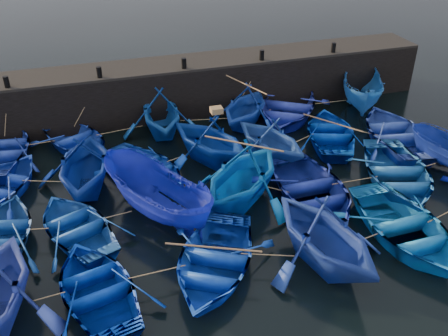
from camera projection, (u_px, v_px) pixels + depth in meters
name	position (u px, v px, depth m)	size (l,w,h in m)	color
ground	(251.00, 230.00, 17.59)	(120.00, 120.00, 0.00)	black
quay_wall	(181.00, 88.00, 25.49)	(26.00, 2.50, 2.50)	black
quay_top	(180.00, 63.00, 24.80)	(26.00, 2.50, 0.12)	black
bollard_0	(6.00, 82.00, 21.86)	(0.24, 0.24, 0.50)	black
bollard_1	(99.00, 72.00, 22.88)	(0.24, 0.24, 0.50)	black
bollard_2	(184.00, 63.00, 23.91)	(0.24, 0.24, 0.50)	black
bollard_3	(262.00, 55.00, 24.94)	(0.24, 0.24, 0.50)	black
bollard_4	(333.00, 48.00, 25.96)	(0.24, 0.24, 0.50)	black
boat_0	(3.00, 149.00, 21.53)	(3.47, 4.85, 1.01)	navy
boat_1	(76.00, 140.00, 22.38)	(3.16, 4.42, 0.92)	#1635AA
boat_2	(161.00, 112.00, 23.29)	(3.71, 4.30, 2.26)	#104A9C
boat_3	(245.00, 106.00, 24.01)	(3.52, 4.08, 2.15)	#153EB4
boat_4	(287.00, 107.00, 25.12)	(4.04, 5.65, 1.17)	#22309E
boat_5	(363.00, 90.00, 25.89)	(1.96, 5.20, 2.01)	#1F5998
boat_7	(85.00, 163.00, 19.13)	(4.01, 4.65, 2.45)	navy
boat_8	(145.00, 167.00, 20.36)	(3.12, 4.36, 0.91)	#0D3EBA
boat_9	(210.00, 138.00, 21.05)	(3.73, 4.33, 2.28)	navy
boat_10	(271.00, 138.00, 21.27)	(3.43, 3.98, 2.09)	#1F4999
boat_11	(331.00, 132.00, 22.94)	(3.30, 4.61, 0.96)	#002E94
boat_12	(396.00, 133.00, 22.76)	(3.77, 5.28, 1.09)	#2945AA
boat_14	(77.00, 226.00, 17.07)	(3.02, 4.22, 0.87)	#0F4399
boat_15	(156.00, 196.00, 17.61)	(1.94, 5.16, 2.00)	#111FA5
boat_16	(243.00, 174.00, 18.37)	(4.12, 4.78, 2.52)	#0556B6
boat_17	(311.00, 188.00, 18.87)	(3.73, 5.22, 1.08)	navy
boat_18	(397.00, 173.00, 19.80)	(3.76, 5.26, 1.09)	#18579A
boat_21	(98.00, 288.00, 14.56)	(3.12, 4.36, 0.90)	#002894
boat_22	(213.00, 261.00, 15.49)	(3.44, 4.81, 1.00)	blue
boat_23	(325.00, 234.00, 15.48)	(3.98, 4.62, 2.43)	navy
boat_24	(406.00, 227.00, 16.86)	(3.69, 5.16, 1.07)	blue
wooden_crate	(216.00, 110.00, 20.47)	(0.48, 0.40, 0.24)	olive
mooring_ropes	(224.00, 141.00, 21.41)	(17.65, 11.85, 2.10)	tan
loose_oars	(264.00, 140.00, 19.76)	(9.89, 11.53, 1.62)	#99724C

